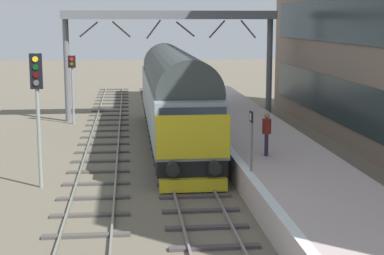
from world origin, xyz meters
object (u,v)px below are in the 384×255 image
diesel_locomotive (174,94)px  waiting_passenger (267,130)px  platform_number_sign (251,132)px  signal_post_near (37,101)px  signal_post_mid (72,81)px

diesel_locomotive → waiting_passenger: bearing=-68.7°
diesel_locomotive → waiting_passenger: (2.93, -7.54, -0.49)m
diesel_locomotive → platform_number_sign: 10.14m
diesel_locomotive → signal_post_near: (-5.51, -7.61, 0.72)m
platform_number_sign → waiting_passenger: (1.08, 2.43, -0.38)m
diesel_locomotive → signal_post_mid: 8.50m
signal_post_near → platform_number_sign: bearing=-17.8°
signal_post_mid → waiting_passenger: signal_post_mid is taller
diesel_locomotive → signal_post_mid: size_ratio=4.45×
signal_post_mid → waiting_passenger: 16.37m
signal_post_mid → platform_number_sign: (7.36, -16.44, -0.17)m
signal_post_near → platform_number_sign: signal_post_near is taller
signal_post_mid → platform_number_sign: signal_post_mid is taller
diesel_locomotive → signal_post_near: 9.43m
signal_post_near → diesel_locomotive: bearing=54.1°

